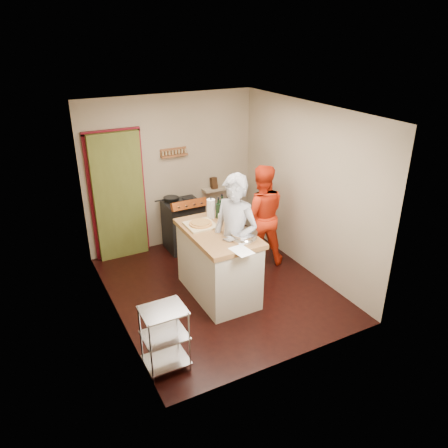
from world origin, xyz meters
The scene contains 10 objects.
floor centered at (0.00, 0.00, 0.00)m, with size 3.50×3.50×0.00m, color black.
back_wall centered at (-0.64, 1.78, 1.13)m, with size 3.00×0.44×2.60m.
left_wall centered at (-1.50, 0.00, 1.30)m, with size 0.04×3.50×2.60m, color gray.
right_wall centered at (1.50, 0.00, 1.30)m, with size 0.04×3.50×2.60m, color gray.
ceiling centered at (0.00, 0.00, 2.61)m, with size 3.00×3.50×0.02m, color white.
stove centered at (0.05, 1.42, 0.45)m, with size 0.60×0.63×1.00m.
wire_shelving centered at (-1.28, -1.20, 0.44)m, with size 0.48×0.40×0.80m.
island centered at (-0.07, -0.13, 0.53)m, with size 0.79×1.48×1.32m.
person_stripe centered at (0.06, -0.37, 0.93)m, with size 0.68×0.44×1.86m, color #A3A3A8.
person_red centered at (0.96, 0.42, 0.83)m, with size 0.80×0.63×1.65m, color red.
Camera 1 is at (-2.50, -4.93, 3.57)m, focal length 35.00 mm.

